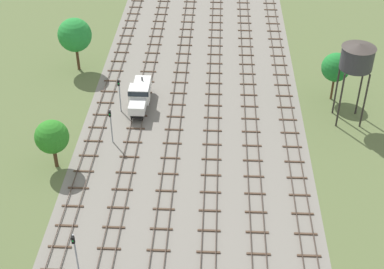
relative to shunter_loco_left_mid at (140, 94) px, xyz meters
The scene contains 16 objects.
ground_plane 7.96m from the shunter_loco_left_mid, 13.61° to the right, with size 480.00×480.00×0.00m, color #5B6B3D.
ballast_bed 7.96m from the shunter_loco_left_mid, 13.61° to the right, with size 28.95×176.00×0.01m, color gray.
track_far_left 5.39m from the shunter_loco_left_mid, behind, with size 2.40×126.00×0.29m.
track_left 2.04m from the shunter_loco_left_mid, 90.00° to the right, with size 2.40×126.00×0.29m.
track_centre_left 5.39m from the shunter_loco_left_mid, ahead, with size 2.40×126.00×0.29m.
track_centre 10.19m from the shunter_loco_left_mid, ahead, with size 2.40×126.00×0.29m.
track_centre_right 15.11m from the shunter_loco_left_mid, ahead, with size 2.40×126.00×0.29m.
track_right 20.07m from the shunter_loco_left_mid, ahead, with size 2.40×126.00×0.29m.
shunter_loco_left_mid is the anchor object (origin of this frame).
water_tower 28.67m from the shunter_loco_left_mid, ahead, with size 4.29×4.29×11.16m.
signal_post_nearest 3.07m from the shunter_loco_left_mid, 152.02° to the right, with size 0.28×0.47×5.04m.
signal_post_near 29.24m from the shunter_loco_left_mid, 94.90° to the right, with size 0.28×0.47×4.69m.
signal_post_mid 8.84m from the shunter_loco_left_mid, 106.53° to the right, with size 0.28×0.47×4.91m.
lineside_tree_0 15.99m from the shunter_loco_left_mid, 122.00° to the right, with size 3.97×3.97×6.30m.
lineside_tree_1 26.82m from the shunter_loco_left_mid, ahead, with size 3.94×3.94×7.02m.
lineside_tree_3 15.07m from the shunter_loco_left_mid, 136.67° to the left, with size 4.98×4.98×8.23m.
Camera 1 is at (2.77, -8.15, 42.95)m, focal length 53.77 mm.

